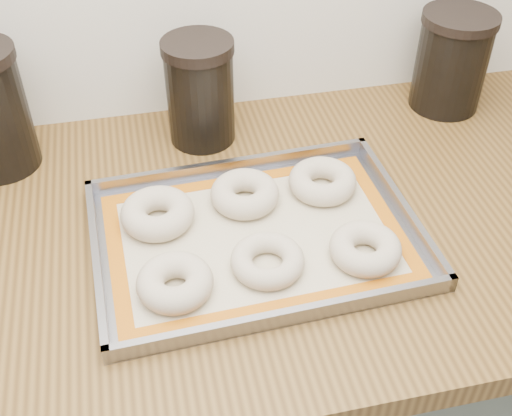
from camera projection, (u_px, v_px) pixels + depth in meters
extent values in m
cube|color=#5D6559|center=(252.00, 394.00, 1.27)|extent=(3.00, 0.65, 0.86)
cube|color=brown|center=(251.00, 228.00, 0.98)|extent=(3.06, 0.68, 0.04)
cube|color=gray|center=(256.00, 238.00, 0.93)|extent=(0.47, 0.35, 0.00)
cube|color=gray|center=(231.00, 166.00, 1.03)|extent=(0.46, 0.03, 0.02)
cube|color=gray|center=(288.00, 317.00, 0.80)|extent=(0.46, 0.03, 0.02)
cube|color=gray|center=(97.00, 260.00, 0.87)|extent=(0.02, 0.33, 0.02)
cube|color=gray|center=(401.00, 206.00, 0.96)|extent=(0.02, 0.33, 0.02)
cube|color=#C6B793|center=(256.00, 237.00, 0.92)|extent=(0.43, 0.31, 0.00)
cube|color=#B55C0C|center=(235.00, 180.00, 1.02)|extent=(0.42, 0.04, 0.00)
cube|color=#B55C0C|center=(282.00, 306.00, 0.83)|extent=(0.42, 0.04, 0.00)
cube|color=#B55C0C|center=(117.00, 261.00, 0.89)|extent=(0.03, 0.25, 0.00)
cube|color=#B55C0C|center=(384.00, 213.00, 0.96)|extent=(0.03, 0.25, 0.00)
torus|color=beige|center=(175.00, 282.00, 0.83)|extent=(0.12, 0.12, 0.04)
torus|color=beige|center=(267.00, 260.00, 0.87)|extent=(0.11, 0.11, 0.03)
torus|color=beige|center=(365.00, 248.00, 0.88)|extent=(0.12, 0.12, 0.03)
torus|color=beige|center=(157.00, 213.00, 0.93)|extent=(0.11, 0.11, 0.04)
torus|color=beige|center=(245.00, 194.00, 0.97)|extent=(0.11, 0.11, 0.04)
torus|color=beige|center=(322.00, 181.00, 0.99)|extent=(0.12, 0.12, 0.04)
cylinder|color=black|center=(200.00, 97.00, 1.07)|extent=(0.11, 0.11, 0.16)
cylinder|color=black|center=(197.00, 47.00, 1.01)|extent=(0.12, 0.12, 0.02)
cylinder|color=black|center=(451.00, 65.00, 1.15)|extent=(0.13, 0.13, 0.16)
cylinder|color=black|center=(461.00, 18.00, 1.09)|extent=(0.13, 0.13, 0.02)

